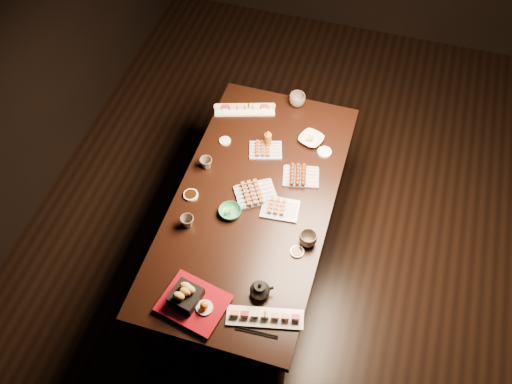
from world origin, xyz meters
TOP-DOWN VIEW (x-y plane):
  - ground at (0.00, 0.00)m, footprint 5.00×5.00m
  - dining_table at (-0.33, -0.25)m, footprint 0.97×1.83m
  - sushi_platter_near at (-0.06, -0.93)m, footprint 0.40×0.19m
  - sushi_platter_far at (-0.60, 0.43)m, footprint 0.40×0.22m
  - yakitori_plate_center at (-0.33, -0.21)m, footprint 0.29×0.27m
  - yakitori_plate_right at (-0.17, -0.27)m, footprint 0.23×0.17m
  - yakitori_plate_left at (-0.37, 0.13)m, footprint 0.23×0.19m
  - tsukune_plate at (-0.11, -0.01)m, footprint 0.24×0.20m
  - edamame_bowl_green at (-0.43, -0.38)m, footprint 0.17×0.17m
  - edamame_bowl_cream at (-0.12, 0.29)m, footprint 0.18×0.18m
  - tempura_tray at (-0.43, -0.96)m, footprint 0.37×0.32m
  - teacup_near_left at (-0.63, -0.52)m, footprint 0.09×0.09m
  - teacup_mid_right at (0.04, -0.44)m, footprint 0.12×0.12m
  - teacup_far_left at (-0.68, -0.09)m, footprint 0.09×0.09m
  - teacup_far_right at (-0.28, 0.58)m, footprint 0.11×0.11m
  - teapot at (-0.13, -0.81)m, footprint 0.16×0.16m
  - condiment_bottle at (-0.37, 0.18)m, footprint 0.05×0.05m
  - sauce_dish_west at (-0.69, -0.32)m, footprint 0.09×0.09m
  - sauce_dish_east at (-0.02, 0.23)m, footprint 0.12×0.12m
  - sauce_dish_se at (-0.00, -0.51)m, footprint 0.09×0.09m
  - sauce_dish_nw at (-0.63, 0.14)m, footprint 0.07×0.07m
  - chopsticks_near at (-0.33, -1.03)m, footprint 0.14×0.19m
  - chopsticks_se at (-0.08, -1.02)m, footprint 0.22×0.03m

SIDE VIEW (x-z plane):
  - ground at x=0.00m, z-range 0.00..0.00m
  - dining_table at x=-0.33m, z-range 0.00..0.75m
  - chopsticks_near at x=-0.33m, z-range 0.75..0.76m
  - chopsticks_se at x=-0.08m, z-range 0.75..0.76m
  - sauce_dish_nw at x=-0.63m, z-range 0.75..0.76m
  - sauce_dish_se at x=0.00m, z-range 0.75..0.76m
  - sauce_dish_west at x=-0.69m, z-range 0.75..0.77m
  - sauce_dish_east at x=-0.02m, z-range 0.75..0.77m
  - edamame_bowl_cream at x=-0.12m, z-range 0.75..0.79m
  - edamame_bowl_green at x=-0.43m, z-range 0.75..0.79m
  - sushi_platter_near at x=-0.06m, z-range 0.75..0.80m
  - sushi_platter_far at x=-0.60m, z-range 0.75..0.80m
  - yakitori_plate_left at x=-0.37m, z-range 0.75..0.80m
  - tsukune_plate at x=-0.11m, z-range 0.75..0.80m
  - yakitori_plate_right at x=-0.17m, z-range 0.75..0.80m
  - yakitori_plate_center at x=-0.33m, z-range 0.75..0.81m
  - teacup_far_left at x=-0.68m, z-range 0.75..0.82m
  - teacup_near_left at x=-0.63m, z-range 0.75..0.82m
  - teacup_mid_right at x=0.04m, z-range 0.75..0.83m
  - teacup_far_right at x=-0.28m, z-range 0.75..0.83m
  - teapot at x=-0.13m, z-range 0.75..0.86m
  - tempura_tray at x=-0.43m, z-range 0.75..0.87m
  - condiment_bottle at x=-0.37m, z-range 0.75..0.89m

